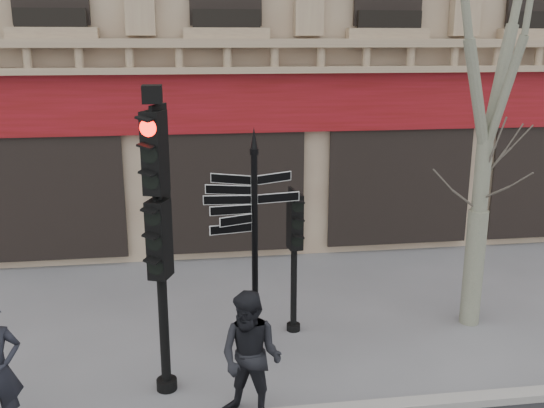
{
  "coord_description": "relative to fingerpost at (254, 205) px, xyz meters",
  "views": [
    {
      "loc": [
        -0.91,
        -8.35,
        4.87
      ],
      "look_at": [
        0.37,
        0.6,
        2.45
      ],
      "focal_mm": 40.0,
      "sensor_mm": 36.0,
      "label": 1
    }
  ],
  "objects": [
    {
      "name": "ground",
      "position": [
        -0.09,
        -0.57,
        -2.45
      ],
      "size": [
        80.0,
        80.0,
        0.0
      ],
      "primitive_type": "plane",
      "color": "slate",
      "rests_on": "ground"
    },
    {
      "name": "fingerpost",
      "position": [
        0.0,
        0.0,
        0.0
      ],
      "size": [
        1.53,
        1.53,
        3.65
      ],
      "rotation": [
        0.0,
        0.0,
        -0.0
      ],
      "color": "black",
      "rests_on": "ground"
    },
    {
      "name": "traffic_signal_main",
      "position": [
        -1.41,
        -1.0,
        0.29
      ],
      "size": [
        0.57,
        0.49,
        4.35
      ],
      "rotation": [
        0.0,
        0.0,
        -0.37
      ],
      "color": "black",
      "rests_on": "ground"
    },
    {
      "name": "traffic_signal_secondary",
      "position": [
        0.73,
        0.58,
        -0.74
      ],
      "size": [
        0.44,
        0.34,
        2.46
      ],
      "rotation": [
        0.0,
        0.0,
        0.11
      ],
      "color": "black",
      "rests_on": "ground"
    },
    {
      "name": "pedestrian_b",
      "position": [
        -0.27,
        -1.87,
        -1.55
      ],
      "size": [
        1.1,
        1.03,
        1.8
      ],
      "primitive_type": "imported",
      "rotation": [
        0.0,
        0.0,
        -0.52
      ],
      "color": "black",
      "rests_on": "ground"
    }
  ]
}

